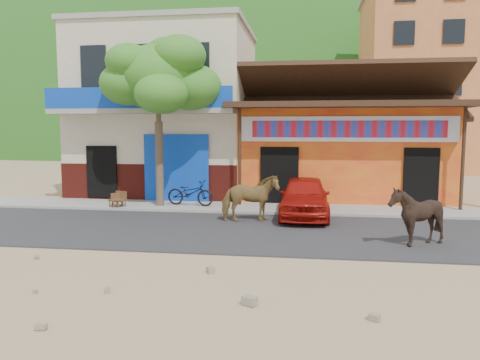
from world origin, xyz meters
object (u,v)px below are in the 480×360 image
at_px(cow_dark, 416,216).
at_px(red_car, 304,197).
at_px(tree, 159,121).
at_px(cafe_chair_left, 117,193).
at_px(cafe_chair_right, 117,194).
at_px(cow_tan, 250,198).
at_px(scooter, 190,193).

height_order(cow_dark, red_car, cow_dark).
bearing_deg(tree, cafe_chair_left, -160.35).
relative_size(cow_dark, red_car, 0.38).
xyz_separation_m(cafe_chair_left, cafe_chair_right, (0.00, 0.00, -0.06)).
bearing_deg(cafe_chair_right, cow_tan, -46.84).
distance_m(cafe_chair_left, cafe_chair_right, 0.06).
bearing_deg(scooter, cow_tan, -122.48).
relative_size(tree, cafe_chair_left, 5.96).
distance_m(cow_tan, red_car, 1.93).
bearing_deg(cafe_chair_right, cow_dark, -52.11).
height_order(tree, red_car, tree).
bearing_deg(red_car, cow_tan, -147.59).
bearing_deg(cow_dark, scooter, -112.70).
bearing_deg(cow_tan, cow_dark, -132.83).
distance_m(cow_dark, scooter, 8.14).
bearing_deg(cow_tan, tree, 45.17).
bearing_deg(scooter, cafe_chair_right, 113.97).
distance_m(cow_dark, cafe_chair_left, 10.02).
xyz_separation_m(cow_tan, cafe_chair_right, (-4.90, 1.53, -0.20)).
bearing_deg(cow_tan, scooter, 33.41).
xyz_separation_m(red_car, cafe_chair_right, (-6.53, 0.50, -0.13)).
distance_m(red_car, cafe_chair_right, 6.55).
bearing_deg(scooter, cafe_chair_left, 113.97).
bearing_deg(cafe_chair_right, tree, -9.80).
relative_size(tree, cow_dark, 4.11).
xyz_separation_m(cow_tan, cafe_chair_left, (-4.90, 1.53, -0.14)).
height_order(cow_tan, scooter, cow_tan).
bearing_deg(cafe_chair_left, cow_tan, 1.87).
height_order(cow_dark, scooter, cow_dark).
relative_size(cow_tan, cow_dark, 1.17).
relative_size(tree, scooter, 3.44).
xyz_separation_m(tree, cow_tan, (3.50, -2.03, -2.36)).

